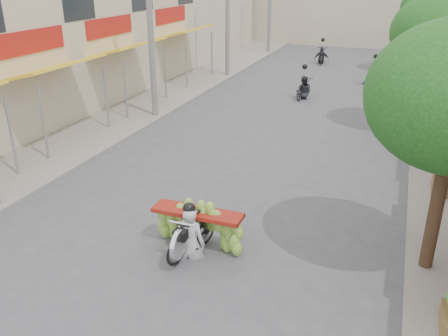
% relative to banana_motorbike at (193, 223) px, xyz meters
% --- Properties ---
extents(ground, '(120.00, 120.00, 0.00)m').
position_rel_banana_motorbike_xyz_m(ground, '(-0.47, -2.92, -0.74)').
color(ground, '#4E4F53').
rests_on(ground, ground).
extents(sidewalk_left, '(4.00, 60.00, 0.12)m').
position_rel_banana_motorbike_xyz_m(sidewalk_left, '(-7.47, 12.08, -0.68)').
color(sidewalk_left, gray).
rests_on(sidewalk_left, ground).
extents(shophouse_row_left, '(9.77, 40.00, 6.00)m').
position_rel_banana_motorbike_xyz_m(shophouse_row_left, '(-12.46, 11.06, 2.26)').
color(shophouse_row_left, '#C4B59B').
rests_on(shophouse_row_left, ground).
extents(far_building, '(20.00, 6.00, 7.00)m').
position_rel_banana_motorbike_xyz_m(far_building, '(-0.47, 35.08, 2.76)').
color(far_building, '#C4B59B').
rests_on(far_building, ground).
extents(utility_pole_mid, '(0.60, 0.24, 8.00)m').
position_rel_banana_motorbike_xyz_m(utility_pole_mid, '(-5.87, 9.08, 3.28)').
color(utility_pole_mid, slate).
rests_on(utility_pole_mid, ground).
extents(utility_pole_far, '(0.60, 0.24, 8.00)m').
position_rel_banana_motorbike_xyz_m(utility_pole_far, '(-5.87, 18.08, 3.28)').
color(utility_pole_far, slate).
rests_on(utility_pole_far, ground).
extents(street_tree_mid, '(3.40, 3.40, 5.25)m').
position_rel_banana_motorbike_xyz_m(street_tree_mid, '(4.93, 11.08, 3.04)').
color(street_tree_mid, '#3A2719').
rests_on(street_tree_mid, ground).
extents(street_tree_far, '(3.40, 3.40, 5.25)m').
position_rel_banana_motorbike_xyz_m(street_tree_far, '(4.93, 23.08, 3.04)').
color(street_tree_far, '#3A2719').
rests_on(street_tree_far, ground).
extents(produce_crate_far, '(1.20, 0.88, 1.16)m').
position_rel_banana_motorbike_xyz_m(produce_crate_far, '(5.73, 13.08, -0.03)').
color(produce_crate_far, brown).
rests_on(produce_crate_far, ground).
extents(banana_motorbike, '(2.20, 1.88, 2.26)m').
position_rel_banana_motorbike_xyz_m(banana_motorbike, '(0.00, 0.00, 0.00)').
color(banana_motorbike, black).
rests_on(banana_motorbike, ground).
extents(pedestrian, '(0.99, 0.66, 1.88)m').
position_rel_banana_motorbike_xyz_m(pedestrian, '(5.80, 12.35, 0.32)').
color(pedestrian, white).
rests_on(pedestrian, ground).
extents(bg_motorbike_a, '(0.86, 1.79, 1.95)m').
position_rel_banana_motorbike_xyz_m(bg_motorbike_a, '(-0.55, 14.51, -0.01)').
color(bg_motorbike_a, black).
rests_on(bg_motorbike_a, ground).
extents(bg_motorbike_b, '(1.07, 1.60, 1.95)m').
position_rel_banana_motorbike_xyz_m(bg_motorbike_b, '(2.45, 18.76, 0.12)').
color(bg_motorbike_b, black).
rests_on(bg_motorbike_b, ground).
extents(bg_motorbike_c, '(1.03, 1.86, 1.95)m').
position_rel_banana_motorbike_xyz_m(bg_motorbike_c, '(-1.33, 24.14, 0.03)').
color(bg_motorbike_c, black).
rests_on(bg_motorbike_c, ground).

